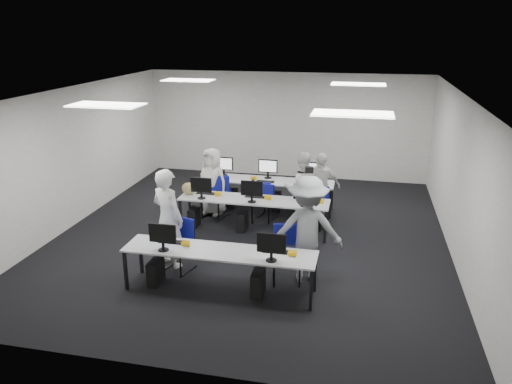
% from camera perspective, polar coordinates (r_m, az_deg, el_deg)
% --- Properties ---
extents(room, '(9.00, 9.02, 3.00)m').
position_cam_1_polar(room, '(10.15, -0.52, 2.91)').
color(room, black).
rests_on(room, ground).
extents(ceiling_panels, '(5.20, 4.60, 0.02)m').
position_cam_1_polar(ceiling_panels, '(9.86, -0.54, 11.25)').
color(ceiling_panels, white).
rests_on(ceiling_panels, room).
extents(desk_front, '(3.20, 0.70, 0.73)m').
position_cam_1_polar(desk_front, '(8.26, -4.20, -7.00)').
color(desk_front, '#BABDBF').
rests_on(desk_front, ground).
extents(desk_mid, '(3.20, 0.70, 0.73)m').
position_cam_1_polar(desk_mid, '(10.59, -0.26, -1.08)').
color(desk_mid, '#BABDBF').
rests_on(desk_mid, ground).
extents(desk_back, '(3.20, 0.70, 0.73)m').
position_cam_1_polar(desk_back, '(11.89, 1.20, 1.13)').
color(desk_back, '#BABDBF').
rests_on(desk_back, ground).
extents(equipment_front, '(2.51, 0.41, 1.19)m').
position_cam_1_polar(equipment_front, '(8.44, -5.45, -8.90)').
color(equipment_front, '#0C229E').
rests_on(equipment_front, desk_front).
extents(equipment_mid, '(2.91, 0.41, 1.19)m').
position_cam_1_polar(equipment_mid, '(10.73, -1.28, -2.66)').
color(equipment_mid, white).
rests_on(equipment_mid, desk_mid).
extents(equipment_back, '(2.91, 0.41, 1.19)m').
position_cam_1_polar(equipment_back, '(11.97, 2.10, -0.37)').
color(equipment_back, white).
rests_on(equipment_back, desk_back).
extents(chair_0, '(0.58, 0.61, 0.95)m').
position_cam_1_polar(chair_0, '(9.19, -8.83, -7.06)').
color(chair_0, navy).
rests_on(chair_0, ground).
extents(chair_1, '(0.57, 0.60, 0.98)m').
position_cam_1_polar(chair_1, '(8.74, 3.48, -8.21)').
color(chair_1, navy).
rests_on(chair_1, ground).
extents(chair_2, '(0.56, 0.59, 0.96)m').
position_cam_1_polar(chair_2, '(11.57, -4.70, -1.40)').
color(chair_2, navy).
rests_on(chair_2, ground).
extents(chair_3, '(0.47, 0.50, 0.85)m').
position_cam_1_polar(chair_3, '(11.33, 0.60, -1.97)').
color(chair_3, navy).
rests_on(chair_3, ground).
extents(chair_4, '(0.56, 0.58, 0.89)m').
position_cam_1_polar(chair_4, '(11.07, 6.88, -2.53)').
color(chair_4, navy).
rests_on(chair_4, ground).
extents(chair_5, '(0.54, 0.58, 0.96)m').
position_cam_1_polar(chair_5, '(11.82, -4.01, -0.94)').
color(chair_5, navy).
rests_on(chair_5, ground).
extents(chair_6, '(0.48, 0.51, 0.84)m').
position_cam_1_polar(chair_6, '(11.58, 1.45, -1.54)').
color(chair_6, navy).
rests_on(chair_6, ground).
extents(chair_7, '(0.64, 0.66, 0.99)m').
position_cam_1_polar(chair_7, '(11.29, 5.86, -1.90)').
color(chair_7, navy).
rests_on(chair_7, ground).
extents(handbag, '(0.35, 0.24, 0.26)m').
position_cam_1_polar(handbag, '(10.93, -7.69, 0.39)').
color(handbag, olive).
rests_on(handbag, desk_mid).
extents(student_0, '(0.80, 0.68, 1.85)m').
position_cam_1_polar(student_0, '(9.15, -10.04, -2.97)').
color(student_0, silver).
rests_on(student_0, ground).
extents(student_1, '(0.95, 0.84, 1.63)m').
position_cam_1_polar(student_1, '(11.08, 5.19, 0.49)').
color(student_1, silver).
rests_on(student_1, ground).
extents(student_2, '(0.88, 0.70, 1.58)m').
position_cam_1_polar(student_2, '(11.61, -5.00, 1.19)').
color(student_2, silver).
rests_on(student_2, ground).
extents(student_3, '(1.01, 0.67, 1.59)m').
position_cam_1_polar(student_3, '(11.21, 7.29, 0.52)').
color(student_3, silver).
rests_on(student_3, ground).
extents(photographer, '(1.29, 0.84, 1.88)m').
position_cam_1_polar(photographer, '(8.54, 5.89, -4.27)').
color(photographer, gray).
rests_on(photographer, ground).
extents(dslr_camera, '(0.16, 0.20, 0.10)m').
position_cam_1_polar(dslr_camera, '(8.38, 6.11, 2.54)').
color(dslr_camera, black).
rests_on(dslr_camera, photographer).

